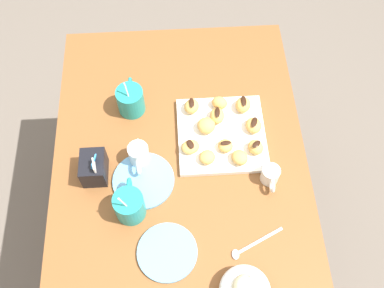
% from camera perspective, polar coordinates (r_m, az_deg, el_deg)
% --- Properties ---
extents(ground_plane, '(8.00, 8.00, 0.00)m').
position_cam_1_polar(ground_plane, '(1.99, -1.11, -11.05)').
color(ground_plane, '#665B51').
extents(dining_table, '(1.01, 0.76, 0.72)m').
position_cam_1_polar(dining_table, '(1.45, -1.50, -3.87)').
color(dining_table, brown).
rests_on(dining_table, ground_plane).
extents(pastry_plate_square, '(0.27, 0.27, 0.02)m').
position_cam_1_polar(pastry_plate_square, '(1.35, 3.78, 1.23)').
color(pastry_plate_square, white).
rests_on(pastry_plate_square, dining_table).
extents(coffee_mug_teal_left, '(0.12, 0.08, 0.14)m').
position_cam_1_polar(coffee_mug_teal_left, '(1.22, -8.15, -7.77)').
color(coffee_mug_teal_left, teal).
rests_on(coffee_mug_teal_left, dining_table).
extents(coffee_mug_teal_right, '(0.12, 0.08, 0.14)m').
position_cam_1_polar(coffee_mug_teal_right, '(1.39, -7.99, 5.73)').
color(coffee_mug_teal_right, teal).
rests_on(coffee_mug_teal_right, dining_table).
extents(cream_pitcher_white, '(0.10, 0.06, 0.07)m').
position_cam_1_polar(cream_pitcher_white, '(1.29, -6.95, -1.35)').
color(cream_pitcher_white, white).
rests_on(cream_pitcher_white, dining_table).
extents(sugar_caddy, '(0.09, 0.07, 0.11)m').
position_cam_1_polar(sugar_caddy, '(1.29, -12.60, -3.00)').
color(sugar_caddy, black).
rests_on(sugar_caddy, dining_table).
extents(chocolate_sauce_pitcher, '(0.09, 0.05, 0.06)m').
position_cam_1_polar(chocolate_sauce_pitcher, '(1.28, 10.05, -3.91)').
color(chocolate_sauce_pitcher, white).
rests_on(chocolate_sauce_pitcher, dining_table).
extents(saucer_sky_left, '(0.16, 0.16, 0.01)m').
position_cam_1_polar(saucer_sky_left, '(1.21, -3.27, -13.79)').
color(saucer_sky_left, '#66A8DB').
rests_on(saucer_sky_left, dining_table).
extents(saucer_sky_right, '(0.18, 0.18, 0.01)m').
position_cam_1_polar(saucer_sky_right, '(1.29, -6.33, -4.69)').
color(saucer_sky_right, '#66A8DB').
rests_on(saucer_sky_right, dining_table).
extents(loose_spoon_near_saucer, '(0.08, 0.15, 0.01)m').
position_cam_1_polar(loose_spoon_near_saucer, '(1.23, 7.54, -12.92)').
color(loose_spoon_near_saucer, silver).
rests_on(loose_spoon_near_saucer, dining_table).
extents(beignet_0, '(0.06, 0.05, 0.04)m').
position_cam_1_polar(beignet_0, '(1.36, 3.22, 3.67)').
color(beignet_0, '#DBA351').
rests_on(beignet_0, pastry_plate_square).
extents(chocolate_drizzle_0, '(0.04, 0.02, 0.00)m').
position_cam_1_polar(chocolate_drizzle_0, '(1.34, 3.26, 4.12)').
color(chocolate_drizzle_0, black).
rests_on(chocolate_drizzle_0, beignet_0).
extents(beignet_1, '(0.05, 0.05, 0.03)m').
position_cam_1_polar(beignet_1, '(1.35, 7.90, 2.39)').
color(beignet_1, '#DBA351').
rests_on(beignet_1, pastry_plate_square).
extents(chocolate_drizzle_1, '(0.04, 0.03, 0.00)m').
position_cam_1_polar(chocolate_drizzle_1, '(1.33, 8.00, 2.82)').
color(chocolate_drizzle_1, black).
rests_on(chocolate_drizzle_1, beignet_1).
extents(beignet_2, '(0.06, 0.06, 0.04)m').
position_cam_1_polar(beignet_2, '(1.31, 8.17, -0.42)').
color(beignet_2, '#DBA351').
rests_on(beignet_2, pastry_plate_square).
extents(chocolate_drizzle_2, '(0.03, 0.03, 0.00)m').
position_cam_1_polar(chocolate_drizzle_2, '(1.30, 8.27, -0.01)').
color(chocolate_drizzle_2, black).
rests_on(chocolate_drizzle_2, beignet_2).
extents(beignet_3, '(0.07, 0.07, 0.04)m').
position_cam_1_polar(beignet_3, '(1.34, 1.81, 2.39)').
color(beignet_3, '#DBA351').
rests_on(beignet_3, pastry_plate_square).
extents(beignet_4, '(0.06, 0.06, 0.04)m').
position_cam_1_polar(beignet_4, '(1.38, 3.53, 5.33)').
color(beignet_4, '#DBA351').
rests_on(beignet_4, pastry_plate_square).
extents(beignet_5, '(0.07, 0.06, 0.04)m').
position_cam_1_polar(beignet_5, '(1.37, -0.09, 4.88)').
color(beignet_5, '#DBA351').
rests_on(beignet_5, pastry_plate_square).
extents(chocolate_drizzle_5, '(0.04, 0.02, 0.00)m').
position_cam_1_polar(chocolate_drizzle_5, '(1.36, -0.10, 5.35)').
color(chocolate_drizzle_5, black).
rests_on(chocolate_drizzle_5, beignet_5).
extents(beignet_6, '(0.06, 0.06, 0.03)m').
position_cam_1_polar(beignet_6, '(1.29, 1.93, -1.73)').
color(beignet_6, '#DBA351').
rests_on(beignet_6, pastry_plate_square).
extents(beignet_7, '(0.07, 0.06, 0.04)m').
position_cam_1_polar(beignet_7, '(1.39, 6.57, 5.06)').
color(beignet_7, '#DBA351').
rests_on(beignet_7, pastry_plate_square).
extents(chocolate_drizzle_7, '(0.04, 0.02, 0.00)m').
position_cam_1_polar(chocolate_drizzle_7, '(1.37, 6.66, 5.54)').
color(chocolate_drizzle_7, black).
rests_on(chocolate_drizzle_7, beignet_7).
extents(beignet_8, '(0.06, 0.07, 0.03)m').
position_cam_1_polar(beignet_8, '(1.30, -0.26, -0.38)').
color(beignet_8, '#DBA351').
rests_on(beignet_8, pastry_plate_square).
extents(chocolate_drizzle_8, '(0.04, 0.03, 0.00)m').
position_cam_1_polar(chocolate_drizzle_8, '(1.29, -0.26, -0.02)').
color(chocolate_drizzle_8, black).
rests_on(chocolate_drizzle_8, beignet_8).
extents(beignet_9, '(0.06, 0.06, 0.03)m').
position_cam_1_polar(beignet_9, '(1.31, 4.29, -0.22)').
color(beignet_9, '#DBA351').
rests_on(beignet_9, pastry_plate_square).
extents(chocolate_drizzle_9, '(0.02, 0.03, 0.00)m').
position_cam_1_polar(chocolate_drizzle_9, '(1.29, 4.34, 0.14)').
color(chocolate_drizzle_9, black).
rests_on(chocolate_drizzle_9, beignet_9).
extents(beignet_10, '(0.07, 0.07, 0.03)m').
position_cam_1_polar(beignet_10, '(1.29, 6.12, -1.75)').
color(beignet_10, '#DBA351').
rests_on(beignet_10, pastry_plate_square).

